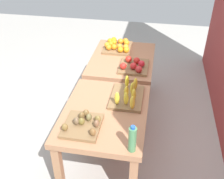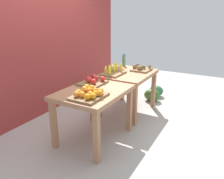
{
  "view_description": "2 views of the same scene",
  "coord_description": "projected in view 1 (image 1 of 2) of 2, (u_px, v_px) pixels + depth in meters",
  "views": [
    {
      "loc": [
        2.52,
        0.43,
        2.35
      ],
      "look_at": [
        -0.03,
        -0.04,
        0.61
      ],
      "focal_mm": 43.13,
      "sensor_mm": 36.0,
      "label": 1
    },
    {
      "loc": [
        -2.92,
        -1.61,
        1.74
      ],
      "look_at": [
        -0.01,
        0.02,
        0.6
      ],
      "focal_mm": 35.06,
      "sensor_mm": 36.0,
      "label": 2
    }
  ],
  "objects": [
    {
      "name": "ground_plane",
      "position": [
        115.0,
        130.0,
        3.44
      ],
      "size": [
        8.0,
        8.0,
        0.0
      ],
      "primitive_type": "plane",
      "color": "#AAA7A0"
    },
    {
      "name": "water_bottle",
      "position": [
        132.0,
        139.0,
        2.08
      ],
      "size": [
        0.06,
        0.06,
        0.25
      ],
      "color": "#4C8C59",
      "rests_on": "display_table_right"
    },
    {
      "name": "banana_crate",
      "position": [
        128.0,
        95.0,
        2.69
      ],
      "size": [
        0.44,
        0.32,
        0.17
      ],
      "color": "olive",
      "rests_on": "display_table_right"
    },
    {
      "name": "orange_bin",
      "position": [
        117.0,
        46.0,
        3.67
      ],
      "size": [
        0.44,
        0.37,
        0.11
      ],
      "color": "olive",
      "rests_on": "display_table_left"
    },
    {
      "name": "apple_bin",
      "position": [
        134.0,
        65.0,
        3.22
      ],
      "size": [
        0.41,
        0.34,
        0.11
      ],
      "color": "olive",
      "rests_on": "display_table_left"
    },
    {
      "name": "display_table_right",
      "position": [
        105.0,
        120.0,
        2.62
      ],
      "size": [
        1.04,
        0.8,
        0.75
      ],
      "color": "#A77451",
      "rests_on": "ground_plane"
    },
    {
      "name": "kiwi_bin",
      "position": [
        83.0,
        124.0,
        2.35
      ],
      "size": [
        0.36,
        0.32,
        0.1
      ],
      "color": "olive",
      "rests_on": "display_table_right"
    },
    {
      "name": "display_table_left",
      "position": [
        122.0,
        65.0,
        3.53
      ],
      "size": [
        1.04,
        0.8,
        0.75
      ],
      "color": "#A77451",
      "rests_on": "ground_plane"
    }
  ]
}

